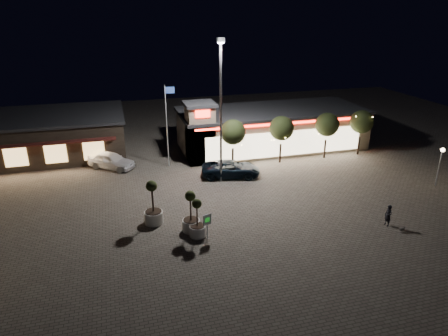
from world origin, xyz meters
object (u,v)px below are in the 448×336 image
object	(u,v)px
planter_left	(153,210)
valet_sign	(207,222)
white_sedan	(111,160)
pedestrian	(388,216)
planter_mid	(197,225)
pickup_truck	(231,169)

from	to	relation	value
planter_left	valet_sign	distance (m)	4.50
white_sedan	pedestrian	world-z (taller)	white_sedan
planter_mid	valet_sign	size ratio (longest dim) A/B	1.51
pickup_truck	planter_mid	world-z (taller)	planter_mid
pedestrian	valet_sign	bearing A→B (deg)	-104.66
planter_left	planter_mid	bearing A→B (deg)	-43.93
pickup_truck	pedestrian	size ratio (longest dim) A/B	3.39
white_sedan	planter_left	distance (m)	12.28
pedestrian	valet_sign	world-z (taller)	valet_sign
pickup_truck	valet_sign	bearing A→B (deg)	168.87
planter_mid	white_sedan	bearing A→B (deg)	110.55
pickup_truck	pedestrian	distance (m)	14.31
pickup_truck	planter_left	world-z (taller)	planter_left
pedestrian	valet_sign	xyz separation A→B (m)	(-12.83, 1.76, 0.49)
pedestrian	planter_mid	xyz separation A→B (m)	(-13.40, 2.28, 0.06)
planter_left	valet_sign	bearing A→B (deg)	-43.74
white_sedan	planter_left	xyz separation A→B (m)	(2.78, -11.96, 0.23)
white_sedan	valet_sign	world-z (taller)	valet_sign
planter_left	valet_sign	size ratio (longest dim) A/B	1.82
pedestrian	planter_mid	size ratio (longest dim) A/B	0.57
pedestrian	planter_left	size ratio (longest dim) A/B	0.48
planter_mid	pickup_truck	bearing A→B (deg)	61.22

